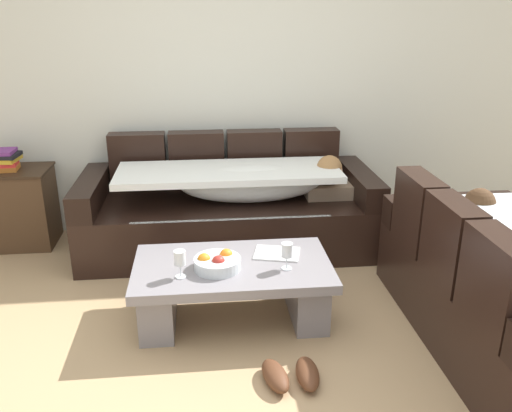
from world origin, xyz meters
name	(u,v)px	position (x,y,z in m)	size (l,w,h in m)	color
ground_plane	(244,371)	(0.00, 0.00, 0.00)	(14.00, 14.00, 0.00)	tan
back_wall	(221,71)	(0.00, 2.15, 1.35)	(9.00, 0.10, 2.70)	silver
couch_along_wall	(233,208)	(0.05, 1.62, 0.33)	(2.30, 0.92, 0.88)	black
couch_near_window	(504,289)	(1.51, 0.14, 0.33)	(0.92, 1.77, 0.88)	black
coffee_table	(233,284)	(-0.02, 0.53, 0.24)	(1.20, 0.68, 0.38)	gray
fruit_bowl	(217,263)	(-0.12, 0.48, 0.42)	(0.28, 0.28, 0.10)	silver
wine_glass_near_left	(180,259)	(-0.33, 0.39, 0.50)	(0.07, 0.07, 0.17)	silver
wine_glass_near_right	(287,251)	(0.29, 0.43, 0.50)	(0.07, 0.07, 0.17)	silver
open_magazine	(277,253)	(0.27, 0.64, 0.39)	(0.28, 0.21, 0.01)	white
side_cabinet	(8,208)	(-1.77, 1.85, 0.32)	(0.72, 0.44, 0.64)	#47301D
book_stack_on_cabinet	(8,160)	(-1.71, 1.85, 0.72)	(0.18, 0.24, 0.16)	#B76623
pair_of_shoes	(291,375)	(0.24, -0.11, 0.04)	(0.32, 0.29, 0.09)	#59331E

